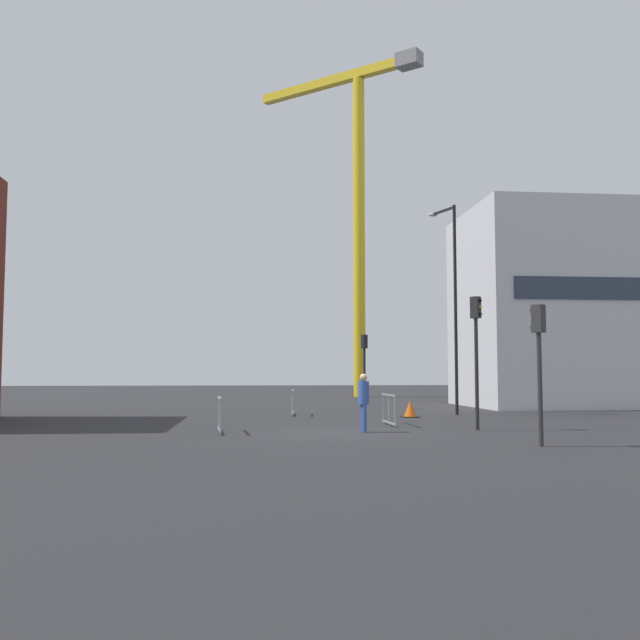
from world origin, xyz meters
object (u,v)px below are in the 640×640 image
Objects in this scene: streetlamp_tall at (453,293)px; traffic_light_corner at (539,350)px; construction_crane at (357,184)px; traffic_light_crosswalk at (364,359)px; pedestrian_walking at (364,398)px; traffic_cone_orange at (410,409)px; traffic_light_island at (476,341)px.

streetlamp_tall is 2.61× the size of traffic_light_corner.
construction_crane is at bearing 88.50° from traffic_light_corner.
traffic_light_crosswalk reaches higher than pedestrian_walking.
traffic_light_corner is (-0.95, -36.29, -13.96)m from construction_crane.
construction_crane reaches higher than traffic_cone_orange.
construction_crane is 6.80× the size of traffic_light_crosswalk.
traffic_cone_orange is at bearing 96.10° from traffic_light_island.
construction_crane reaches higher than traffic_light_island.
traffic_light_island is at bearing 89.41° from traffic_light_corner.
streetlamp_tall is at bearing 82.72° from traffic_light_corner.
traffic_light_island is at bearing -91.64° from construction_crane.
traffic_light_corner is at bearing -86.81° from traffic_cone_orange.
streetlamp_tall reaches higher than traffic_light_crosswalk.
traffic_cone_orange is (-0.65, 11.62, -2.08)m from traffic_light_corner.
streetlamp_tall reaches higher than pedestrian_walking.
construction_crane is 35.50m from pedestrian_walking.
traffic_light_corner is at bearing -85.94° from traffic_light_crosswalk.
traffic_light_corner is (1.34, -18.94, -0.15)m from traffic_light_crosswalk.
traffic_light_island is (-0.90, -31.22, -13.50)m from construction_crane.
traffic_light_corner is at bearing -91.50° from construction_crane.
traffic_light_island is 5.09m from traffic_light_corner.
traffic_light_crosswalk is (-2.29, -17.35, -13.81)m from construction_crane.
traffic_light_island reaches higher than traffic_light_crosswalk.
construction_crane reaches higher than pedestrian_walking.
traffic_light_corner is (-0.05, -5.07, -0.46)m from traffic_light_island.
construction_crane is 29.46m from traffic_cone_orange.
traffic_light_crosswalk is 18.99m from traffic_light_corner.
traffic_light_corner reaches higher than traffic_cone_orange.
construction_crane is at bearing 91.85° from streetlamp_tall.
traffic_light_corner is at bearing -51.10° from pedestrian_walking.
construction_crane is at bearing 88.36° from traffic_light_island.
traffic_light_island is 7.06m from traffic_cone_orange.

